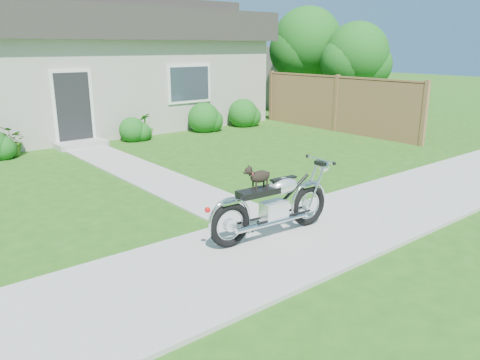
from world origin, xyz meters
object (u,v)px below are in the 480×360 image
Objects in this scene: tree_near at (360,57)px; potted_plant_right at (145,126)px; potted_plant_left at (13,141)px; motorcycle_with_dog at (274,203)px; fence at (336,104)px; house at (82,66)px; tree_far at (311,46)px.

tree_near is 4.59× the size of potted_plant_right.
potted_plant_left is 8.47m from motorcycle_with_dog.
tree_near is (2.87, 1.31, 1.46)m from fence.
motorcycle_with_dog is at bearing -98.18° from house.
house reaches higher than tree_far.
fence is at bearing -16.21° from potted_plant_left.
motorcycle_with_dog is at bearing -147.88° from tree_near.
tree_far is 8.63m from potted_plant_right.
potted_plant_left is at bearing -176.26° from tree_far.
house is 10.42m from tree_near.
fence is at bearing 38.94° from motorcycle_with_dog.
potted_plant_right is (-8.24, -0.79, -2.42)m from tree_far.
tree_near is 8.98m from potted_plant_right.
tree_near is at bearing 36.49° from motorcycle_with_dog.
fence is (6.30, -6.24, -1.22)m from house.
tree_near reaches higher than fence.
house is at bearing 163.21° from tree_far.
fence is at bearing -25.96° from potted_plant_right.
tree_far is 5.41× the size of potted_plant_right.
potted_plant_left is (-12.50, 1.49, -1.98)m from tree_near.
motorcycle_with_dog is at bearing -139.04° from tree_far.
tree_far is (2.49, 3.59, 1.89)m from fence.
motorcycle_with_dog is at bearing -105.10° from potted_plant_right.
house reaches higher than tree_near.
motorcycle_with_dog is at bearing -145.43° from fence.
motorcycle_with_dog is at bearing -78.85° from potted_plant_left.
potted_plant_right is (3.88, 0.00, -0.01)m from potted_plant_left.
house reaches higher than motorcycle_with_dog.
tree_far is at bearing -16.79° from house.
house is 3.90m from potted_plant_right.
fence is 3.48m from tree_near.
tree_far is at bearing 55.27° from fence.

